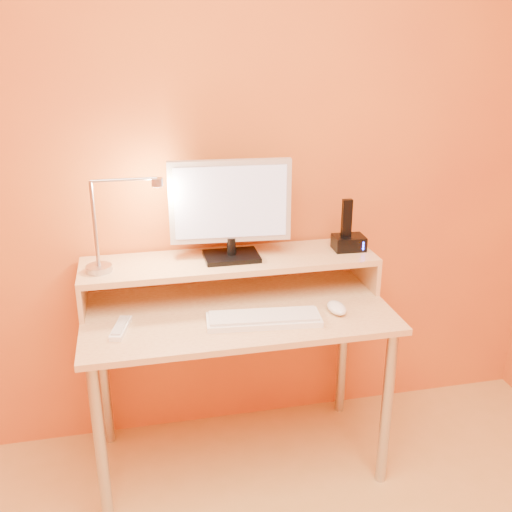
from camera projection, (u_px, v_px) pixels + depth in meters
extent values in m
cube|color=orange|center=(221.00, 160.00, 2.44)|extent=(3.00, 0.04, 2.50)
cylinder|color=#AFAFB8|center=(101.00, 448.00, 2.13)|extent=(0.04, 0.04, 0.69)
cylinder|color=#AFAFB8|center=(387.00, 409.00, 2.35)|extent=(0.04, 0.04, 0.69)
cylinder|color=#AFAFB8|center=(104.00, 374.00, 2.58)|extent=(0.04, 0.04, 0.69)
cylinder|color=#AFAFB8|center=(343.00, 347.00, 2.80)|extent=(0.04, 0.04, 0.69)
cube|color=#EBC38A|center=(237.00, 313.00, 2.34)|extent=(1.20, 0.60, 0.02)
cube|color=#EBC38A|center=(82.00, 292.00, 2.33)|extent=(0.02, 0.30, 0.14)
cube|color=#EBC38A|center=(365.00, 268.00, 2.57)|extent=(0.02, 0.30, 0.14)
cube|color=#EBC38A|center=(230.00, 261.00, 2.42)|extent=(1.20, 0.30, 0.02)
cube|color=black|center=(231.00, 256.00, 2.41)|extent=(0.22, 0.16, 0.02)
cylinder|color=black|center=(231.00, 246.00, 2.40)|extent=(0.04, 0.04, 0.07)
cube|color=#B9B9BB|center=(230.00, 201.00, 2.34)|extent=(0.48, 0.07, 0.33)
cube|color=black|center=(229.00, 200.00, 2.36)|extent=(0.43, 0.04, 0.28)
cube|color=silver|center=(231.00, 203.00, 2.32)|extent=(0.44, 0.04, 0.29)
cylinder|color=#AFAFB8|center=(99.00, 269.00, 2.28)|extent=(0.10, 0.10, 0.02)
cylinder|color=#AFAFB8|center=(95.00, 224.00, 2.22)|extent=(0.01, 0.01, 0.33)
cylinder|color=#AFAFB8|center=(124.00, 180.00, 2.18)|extent=(0.24, 0.01, 0.01)
cylinder|color=#AFAFB8|center=(157.00, 182.00, 2.21)|extent=(0.04, 0.04, 0.03)
cylinder|color=#FFEAC6|center=(157.00, 186.00, 2.22)|extent=(0.03, 0.03, 0.00)
cube|color=black|center=(349.00, 243.00, 2.51)|extent=(0.13, 0.11, 0.06)
cube|color=black|center=(347.00, 218.00, 2.46)|extent=(0.04, 0.03, 0.16)
cube|color=#1929FF|center=(363.00, 246.00, 2.47)|extent=(0.01, 0.00, 0.04)
cube|color=white|center=(264.00, 320.00, 2.23)|extent=(0.44, 0.18, 0.02)
ellipsoid|color=white|center=(337.00, 308.00, 2.31)|extent=(0.07, 0.12, 0.04)
cube|color=white|center=(121.00, 328.00, 2.17)|extent=(0.09, 0.18, 0.02)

